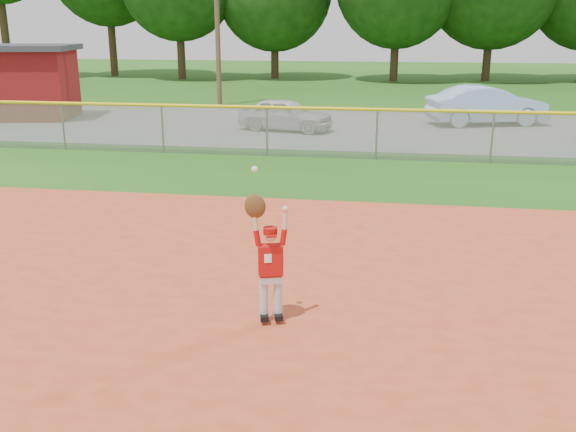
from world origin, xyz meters
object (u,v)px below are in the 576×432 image
object	(u,v)px
car_white_a	(286,114)
utility_shed	(27,82)
car_blue	(487,105)
ballplayer	(268,258)

from	to	relation	value
car_white_a	utility_shed	size ratio (longest dim) A/B	0.77
car_blue	utility_shed	world-z (taller)	utility_shed
car_blue	ballplayer	world-z (taller)	ballplayer
car_white_a	car_blue	xyz separation A→B (m)	(7.69, 2.64, 0.16)
car_white_a	ballplayer	xyz separation A→B (m)	(2.35, -16.06, 0.33)
car_white_a	car_blue	size ratio (longest dim) A/B	0.77
car_blue	ballplayer	distance (m)	19.45
ballplayer	car_blue	bearing A→B (deg)	74.06
car_white_a	ballplayer	distance (m)	16.23
car_blue	utility_shed	bearing A→B (deg)	77.02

